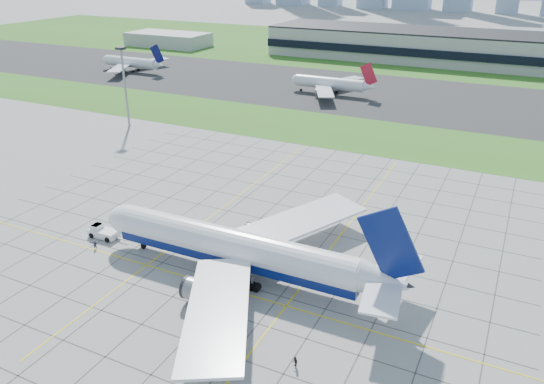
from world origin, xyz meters
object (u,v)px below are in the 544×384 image
object	(u,v)px
distant_jet_0	(132,62)
distant_jet_1	(331,83)
crew_near	(95,245)
airliner	(237,249)
pushback_tug	(103,232)
light_mast	(124,77)
crew_far	(295,362)

from	to	relation	value
distant_jet_0	distant_jet_1	bearing A→B (deg)	-0.54
crew_near	distant_jet_1	size ratio (longest dim) A/B	0.04
airliner	pushback_tug	world-z (taller)	airliner
light_mast	crew_near	xyz separation A→B (m)	(47.43, -66.62, -15.34)
light_mast	airliner	distance (m)	99.05
crew_far	crew_near	bearing A→B (deg)	-143.46
light_mast	crew_far	size ratio (longest dim) A/B	14.48
light_mast	pushback_tug	bearing A→B (deg)	-53.94
pushback_tug	light_mast	bearing A→B (deg)	125.57
crew_far	distant_jet_0	world-z (taller)	distant_jet_0
crew_near	distant_jet_0	world-z (taller)	distant_jet_0
airliner	distant_jet_0	bearing A→B (deg)	134.57
crew_near	distant_jet_1	world-z (taller)	distant_jet_1
pushback_tug	distant_jet_1	size ratio (longest dim) A/B	0.21
crew_near	light_mast	bearing A→B (deg)	79.59
crew_far	distant_jet_1	bearing A→B (deg)	159.87
light_mast	airliner	world-z (taller)	light_mast
light_mast	airliner	size ratio (longest dim) A/B	0.42
distant_jet_1	light_mast	bearing A→B (deg)	-122.27
light_mast	distant_jet_1	bearing A→B (deg)	57.73
distant_jet_1	distant_jet_0	bearing A→B (deg)	179.46
airliner	crew_far	world-z (taller)	airliner
crew_far	distant_jet_1	xyz separation A→B (m)	(-50.22, 149.93, 3.60)
pushback_tug	distant_jet_0	world-z (taller)	distant_jet_0
crew_far	light_mast	bearing A→B (deg)	-168.49
distant_jet_1	crew_far	bearing A→B (deg)	-71.48
crew_near	distant_jet_0	size ratio (longest dim) A/B	0.04
crew_near	distant_jet_1	xyz separation A→B (m)	(-2.75, 137.39, 3.64)
light_mast	distant_jet_1	size ratio (longest dim) A/B	0.60
airliner	crew_far	distance (m)	25.54
pushback_tug	distant_jet_1	world-z (taller)	distant_jet_1
airliner	distant_jet_0	distance (m)	189.58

